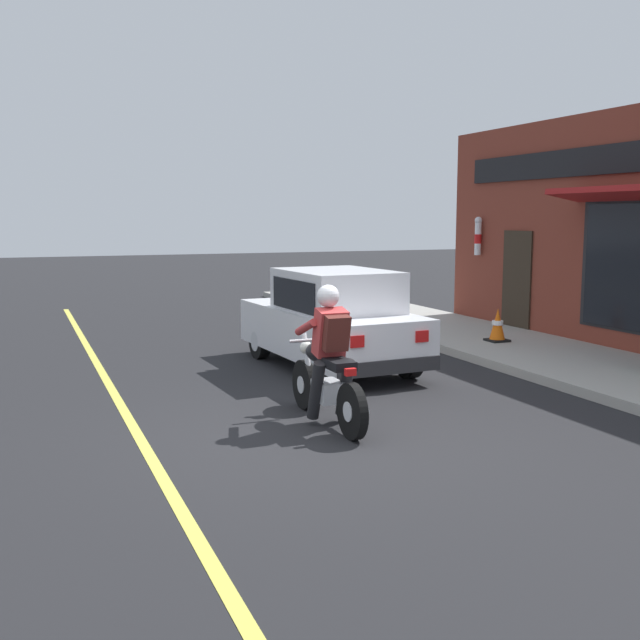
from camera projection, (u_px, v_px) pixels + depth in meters
name	position (u px, v px, depth m)	size (l,w,h in m)	color
ground_plane	(316.00, 436.00, 8.18)	(80.00, 80.00, 0.00)	black
sidewalk_curb	(532.00, 352.00, 12.87)	(2.60, 22.00, 0.14)	#9E9B93
lane_stripe	(113.00, 391.00, 10.26)	(0.12, 19.80, 0.01)	#D1C64C
storefront_building	(639.00, 233.00, 12.49)	(1.25, 10.44, 4.20)	maroon
motorcycle_with_rider	(328.00, 366.00, 8.59)	(0.56, 2.02, 1.62)	black
car_hatchback	(331.00, 321.00, 11.72)	(1.85, 3.87, 1.57)	black
traffic_cone	(498.00, 325.00, 13.52)	(0.36, 0.36, 0.60)	black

